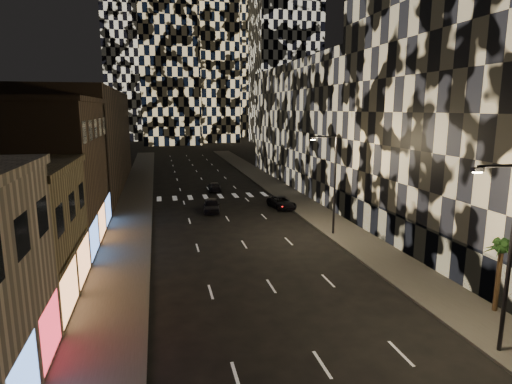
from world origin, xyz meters
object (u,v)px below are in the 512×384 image
car_dark_oncoming (215,187)px  car_dark_rightlane (282,203)px  streetlight_far (332,178)px  streetlight_near (507,246)px  palm_tree (501,252)px  car_dark_midlane (212,205)px

car_dark_oncoming → car_dark_rightlane: (6.27, -12.36, 0.05)m
streetlight_far → car_dark_rightlane: 12.45m
streetlight_near → car_dark_oncoming: 44.73m
streetlight_far → car_dark_rightlane: (-1.35, 11.46, -4.69)m
streetlight_near → palm_tree: bearing=48.3°
streetlight_near → car_dark_midlane: streetlight_near is taller
streetlight_near → car_dark_rightlane: size_ratio=1.88×
car_dark_midlane → car_dark_oncoming: 12.63m
streetlight_far → car_dark_midlane: 15.55m
car_dark_rightlane → palm_tree: size_ratio=1.13×
streetlight_far → car_dark_oncoming: 25.45m
streetlight_near → car_dark_midlane: (-9.60, 31.35, -4.59)m
car_dark_oncoming → car_dark_rightlane: car_dark_rightlane is taller
car_dark_rightlane → car_dark_oncoming: bearing=110.0°
car_dark_midlane → palm_tree: 30.73m
car_dark_midlane → streetlight_far: bearing=-42.6°
car_dark_midlane → streetlight_near: bearing=-65.8°
streetlight_near → car_dark_oncoming: bearing=99.9°
palm_tree → streetlight_far: bearing=100.8°
streetlight_far → streetlight_near: bearing=-90.0°
streetlight_far → palm_tree: bearing=-79.2°
streetlight_far → car_dark_midlane: (-9.60, 11.35, -4.59)m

